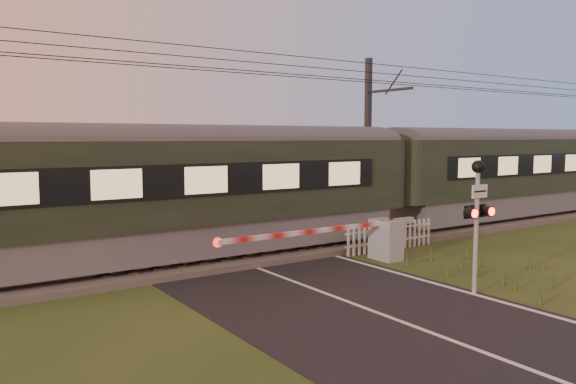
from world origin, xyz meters
TOP-DOWN VIEW (x-y plane):
  - ground at (0.00, 0.00)m, footprint 160.00×160.00m
  - road at (0.02, -0.23)m, footprint 6.00×140.00m
  - track_bed at (0.00, 6.50)m, footprint 140.00×3.40m
  - overhead_wires at (0.00, 6.50)m, footprint 120.00×0.62m
  - train at (6.30, 6.50)m, footprint 38.89×2.68m
  - boom_gate at (3.45, 3.71)m, footprint 6.68×0.91m
  - crossing_signal at (2.82, -0.11)m, footprint 0.78×0.34m
  - picket_fence at (4.79, 4.60)m, footprint 3.70×0.07m
  - catenary_mast at (7.57, 8.72)m, footprint 0.21×2.46m

SIDE VIEW (x-z plane):
  - ground at x=0.00m, z-range 0.00..0.00m
  - road at x=0.02m, z-range 0.00..0.03m
  - track_bed at x=0.00m, z-range -0.13..0.26m
  - picket_fence at x=4.79m, z-range 0.00..0.90m
  - boom_gate at x=3.45m, z-range 0.05..1.26m
  - train at x=6.30m, z-range 0.29..3.90m
  - crossing_signal at x=2.82m, z-range 0.58..3.65m
  - catenary_mast at x=7.57m, z-range 0.14..6.84m
  - overhead_wires at x=0.00m, z-range 5.41..6.04m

